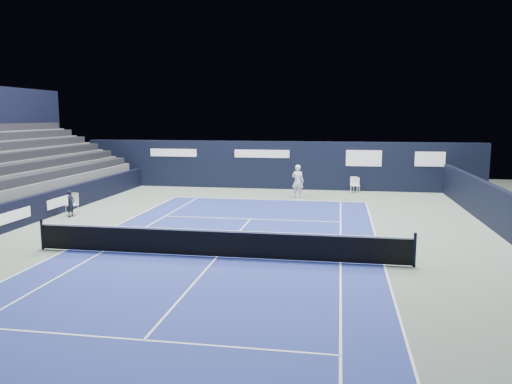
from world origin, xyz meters
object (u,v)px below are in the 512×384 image
line_judge_chair (73,202)px  tennis_player (298,181)px  folding_chair_back_b (356,184)px  tennis_net (217,243)px  folding_chair_back_a (354,184)px

line_judge_chair → tennis_player: 12.36m
folding_chair_back_b → line_judge_chair: 16.78m
line_judge_chair → tennis_net: bearing=-26.3°
line_judge_chair → tennis_player: bearing=42.6°
folding_chair_back_a → tennis_player: (-3.29, -2.52, 0.40)m
folding_chair_back_a → tennis_player: size_ratio=0.51×
folding_chair_back_b → line_judge_chair: bearing=-149.5°
folding_chair_back_a → folding_chair_back_b: bearing=56.4°
folding_chair_back_a → tennis_net: 16.20m
folding_chair_back_a → line_judge_chair: (-13.53, -9.42, 0.04)m
folding_chair_back_a → line_judge_chair: size_ratio=0.94×
tennis_net → line_judge_chair: bearing=145.1°
folding_chair_back_a → tennis_player: bearing=-146.1°
tennis_net → tennis_player: tennis_player is taller
folding_chair_back_a → tennis_net: size_ratio=0.08×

